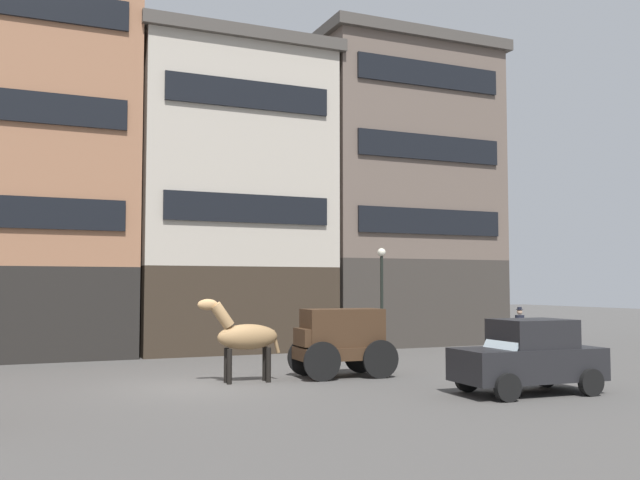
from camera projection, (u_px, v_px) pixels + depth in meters
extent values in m
plane|color=#4C4947|center=(200.00, 387.00, 18.71)|extent=(120.00, 120.00, 0.00)
cube|color=black|center=(31.00, 312.00, 26.57)|extent=(7.18, 5.04, 3.33)
cube|color=#9E6B4C|center=(36.00, 123.00, 27.02)|extent=(7.18, 5.04, 11.01)
cube|color=black|center=(35.00, 213.00, 24.43)|extent=(6.03, 0.12, 1.10)
cube|color=black|center=(38.00, 107.00, 24.66)|extent=(6.03, 0.12, 1.10)
cube|color=black|center=(41.00, 4.00, 24.89)|extent=(6.03, 0.12, 1.10)
cube|color=#33281E|center=(229.00, 309.00, 29.63)|extent=(7.84, 5.04, 3.39)
cube|color=#B7AD9E|center=(230.00, 162.00, 30.02)|extent=(7.84, 5.04, 8.96)
cube|color=#47423D|center=(231.00, 52.00, 30.31)|extent=(8.34, 5.54, 0.50)
cube|color=black|center=(249.00, 208.00, 27.51)|extent=(6.59, 0.12, 1.10)
cube|color=black|center=(249.00, 94.00, 27.80)|extent=(6.59, 0.12, 1.10)
cube|color=#38332D|center=(402.00, 302.00, 32.94)|extent=(8.38, 5.04, 3.80)
cube|color=#66564C|center=(401.00, 157.00, 33.37)|extent=(8.38, 5.04, 9.73)
cube|color=#47423D|center=(400.00, 50.00, 33.69)|extent=(8.88, 5.54, 0.50)
cube|color=black|center=(431.00, 222.00, 30.80)|extent=(7.04, 0.12, 1.10)
cube|color=black|center=(430.00, 147.00, 31.00)|extent=(7.04, 0.12, 1.10)
cube|color=black|center=(430.00, 74.00, 31.21)|extent=(7.04, 0.12, 1.10)
cube|color=#3D2819|center=(342.00, 353.00, 20.78)|extent=(2.76, 1.44, 0.36)
cube|color=#3D2819|center=(342.00, 328.00, 20.83)|extent=(2.35, 1.22, 1.10)
cube|color=#3D2819|center=(305.00, 337.00, 20.41)|extent=(0.45, 1.06, 0.50)
cylinder|color=black|center=(322.00, 362.00, 19.79)|extent=(1.10, 0.14, 1.10)
cylinder|color=black|center=(305.00, 357.00, 21.12)|extent=(1.10, 0.14, 1.10)
cylinder|color=black|center=(381.00, 359.00, 20.43)|extent=(1.10, 0.14, 1.10)
cylinder|color=black|center=(361.00, 355.00, 21.75)|extent=(1.10, 0.14, 1.10)
ellipsoid|color=#937047|center=(248.00, 337.00, 19.66)|extent=(1.73, 0.69, 0.70)
cylinder|color=#937047|center=(222.00, 315.00, 19.44)|extent=(0.68, 0.35, 0.76)
ellipsoid|color=#937047|center=(208.00, 305.00, 19.32)|extent=(0.57, 0.27, 0.30)
cylinder|color=#937047|center=(276.00, 342.00, 19.93)|extent=(0.27, 0.11, 0.65)
cylinder|color=black|center=(229.00, 367.00, 19.25)|extent=(0.14, 0.14, 0.95)
cylinder|color=black|center=(226.00, 365.00, 19.59)|extent=(0.14, 0.14, 0.95)
cylinder|color=black|center=(269.00, 365.00, 19.64)|extent=(0.14, 0.14, 0.95)
cylinder|color=black|center=(265.00, 364.00, 19.97)|extent=(0.14, 0.14, 0.95)
cube|color=black|center=(528.00, 364.00, 17.56)|extent=(3.77, 1.77, 0.80)
cube|color=black|center=(532.00, 333.00, 17.66)|extent=(1.87, 1.52, 0.70)
cube|color=silver|center=(503.00, 340.00, 17.35)|extent=(0.40, 1.33, 0.56)
cylinder|color=black|center=(508.00, 388.00, 16.33)|extent=(0.67, 0.21, 0.66)
cylinder|color=black|center=(467.00, 379.00, 17.89)|extent=(0.67, 0.21, 0.66)
cylinder|color=black|center=(591.00, 382.00, 17.18)|extent=(0.67, 0.21, 0.66)
cylinder|color=black|center=(546.00, 374.00, 18.75)|extent=(0.67, 0.21, 0.66)
cylinder|color=black|center=(518.00, 341.00, 28.39)|extent=(0.16, 0.16, 0.85)
cylinder|color=black|center=(522.00, 341.00, 28.47)|extent=(0.16, 0.16, 0.85)
cylinder|color=black|center=(520.00, 323.00, 28.48)|extent=(0.49, 0.49, 0.62)
sphere|color=tan|center=(520.00, 312.00, 28.50)|extent=(0.22, 0.22, 0.22)
cylinder|color=black|center=(520.00, 309.00, 28.51)|extent=(0.28, 0.28, 0.02)
cylinder|color=black|center=(520.00, 308.00, 28.51)|extent=(0.18, 0.18, 0.09)
cylinder|color=black|center=(382.00, 305.00, 27.71)|extent=(0.12, 0.12, 3.80)
sphere|color=silver|center=(382.00, 252.00, 27.84)|extent=(0.32, 0.32, 0.32)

